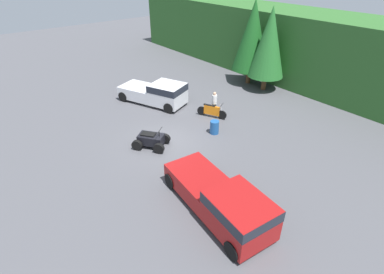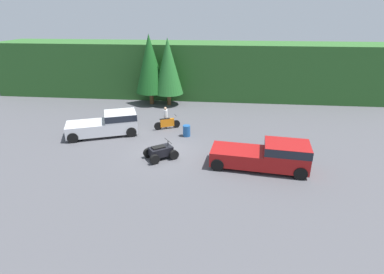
{
  "view_description": "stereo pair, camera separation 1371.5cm",
  "coord_description": "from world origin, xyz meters",
  "views": [
    {
      "loc": [
        13.33,
        -8.66,
        9.94
      ],
      "look_at": [
        1.81,
        0.7,
        0.95
      ],
      "focal_mm": 28.0,
      "sensor_mm": 36.0,
      "label": 1
    },
    {
      "loc": [
        3.86,
        -18.54,
        9.01
      ],
      "look_at": [
        1.81,
        0.7,
        0.95
      ],
      "focal_mm": 28.0,
      "sensor_mm": 36.0,
      "label": 2
    }
  ],
  "objects": [
    {
      "name": "rider_person",
      "position": [
        -0.88,
        4.95,
        0.96
      ],
      "size": [
        0.47,
        0.47,
        1.77
      ],
      "rotation": [
        0.0,
        0.0,
        0.36
      ],
      "color": "black",
      "rests_on": "ground_plane"
    },
    {
      "name": "tree_left",
      "position": [
        -3.68,
        11.75,
        4.19
      ],
      "size": [
        3.14,
        3.14,
        7.13
      ],
      "color": "brown",
      "rests_on": "ground_plane"
    },
    {
      "name": "dirt_bike",
      "position": [
        -0.68,
        4.54,
        0.47
      ],
      "size": [
        2.04,
        1.13,
        1.14
      ],
      "rotation": [
        0.0,
        0.0,
        0.46
      ],
      "color": "black",
      "rests_on": "ground_plane"
    },
    {
      "name": "quad_atv",
      "position": [
        -0.11,
        -0.92,
        0.47
      ],
      "size": [
        2.42,
        2.27,
        1.18
      ],
      "rotation": [
        0.0,
        0.0,
        0.63
      ],
      "color": "black",
      "rests_on": "ground_plane"
    },
    {
      "name": "ground_plane",
      "position": [
        0.0,
        0.0,
        0.0
      ],
      "size": [
        80.0,
        80.0,
        0.0
      ],
      "primitive_type": "plane",
      "color": "#4C4C51"
    },
    {
      "name": "steel_barrel",
      "position": [
        1.12,
        3.13,
        0.44
      ],
      "size": [
        0.58,
        0.58,
        0.88
      ],
      "color": "#1E5193",
      "rests_on": "ground_plane"
    },
    {
      "name": "tree_mid_left",
      "position": [
        -1.79,
        11.62,
        3.99
      ],
      "size": [
        2.99,
        2.99,
        6.79
      ],
      "color": "brown",
      "rests_on": "ground_plane"
    },
    {
      "name": "pickup_truck_red",
      "position": [
        6.77,
        -1.59,
        0.94
      ],
      "size": [
        6.1,
        2.82,
        1.78
      ],
      "rotation": [
        0.0,
        0.0,
        -0.12
      ],
      "color": "maroon",
      "rests_on": "ground_plane"
    },
    {
      "name": "pickup_truck_second",
      "position": [
        -5.04,
        2.82,
        0.94
      ],
      "size": [
        5.73,
        3.93,
        1.78
      ],
      "rotation": [
        0.0,
        0.0,
        0.38
      ],
      "color": "silver",
      "rests_on": "ground_plane"
    },
    {
      "name": "hillside_backdrop",
      "position": [
        0.0,
        16.0,
        2.97
      ],
      "size": [
        44.0,
        6.0,
        5.94
      ],
      "color": "#2D6028",
      "rests_on": "ground_plane"
    }
  ]
}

